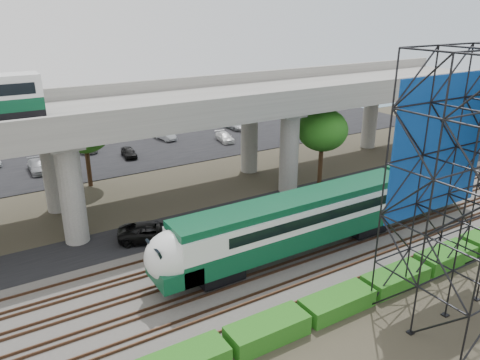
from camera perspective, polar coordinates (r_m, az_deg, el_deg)
ground at (r=31.50m, az=4.92°, el=-12.13°), size 140.00×140.00×0.00m
ballast_bed at (r=32.82m, az=2.84°, el=-10.41°), size 90.00×12.00×0.20m
service_road at (r=39.31m, az=-4.15°, el=-5.04°), size 90.00×5.00×0.08m
parking_lot at (r=59.89m, az=-14.63°, el=3.39°), size 90.00×18.00×0.08m
harbor_water at (r=80.62m, az=-19.42°, el=7.17°), size 140.00×40.00×0.03m
rail_tracks at (r=32.73m, az=2.85°, el=-10.14°), size 90.00×9.52×0.16m
commuter_train at (r=34.34m, az=9.93°, el=-4.01°), size 29.30×3.06×4.30m
overpass at (r=40.96m, az=-9.56°, el=7.89°), size 80.00×12.00×12.40m
hedge_strip at (r=29.04m, az=11.79°, el=-14.34°), size 34.60×1.80×1.20m
trees at (r=40.65m, az=-13.94°, el=3.62°), size 40.94×16.94×7.69m
suv at (r=36.45m, az=-10.68°, el=-6.21°), size 5.61×4.19×1.42m
parked_cars at (r=59.51m, az=-14.00°, el=3.97°), size 38.72×9.39×1.28m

